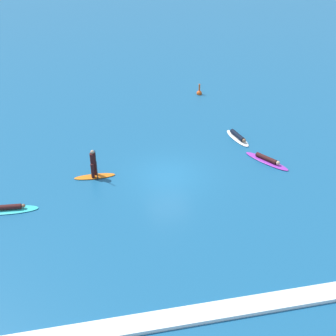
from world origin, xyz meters
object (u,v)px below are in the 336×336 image
surfer_on_orange_board (94,169)px  marker_buoy (199,93)px  surfer_on_teal_board (7,209)px  surfer_on_purple_board (267,160)px  surfer_on_white_board (238,137)px

surfer_on_orange_board → marker_buoy: (9.38, 11.15, -0.40)m
surfer_on_teal_board → marker_buoy: marker_buoy is taller
surfer_on_purple_board → surfer_on_orange_board: bearing=-124.8°
surfer_on_teal_board → marker_buoy: 19.58m
surfer_on_purple_board → surfer_on_orange_board: 10.70m
surfer_on_teal_board → surfer_on_orange_board: surfer_on_orange_board is taller
surfer_on_teal_board → surfer_on_orange_board: size_ratio=1.35×
surfer_on_teal_board → surfer_on_white_board: surfer_on_white_board is taller
surfer_on_orange_board → surfer_on_white_board: bearing=17.0°
surfer_on_orange_board → surfer_on_white_board: size_ratio=0.89×
surfer_on_teal_board → marker_buoy: bearing=48.1°
surfer_on_purple_board → surfer_on_white_board: 3.40m
surfer_on_orange_board → surfer_on_purple_board: bearing=-1.5°
marker_buoy → surfer_on_white_board: bearing=-86.3°
surfer_on_teal_board → surfer_on_white_board: size_ratio=1.20×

